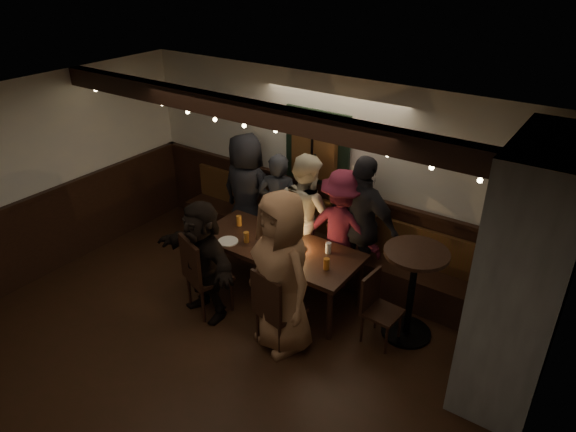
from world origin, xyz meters
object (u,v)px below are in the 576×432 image
Objects in this scene: person_d at (342,230)px; person_e at (362,226)px; high_top at (413,283)px; person_f at (203,260)px; dining_table at (279,249)px; person_g at (282,273)px; chair_end at (377,304)px; chair_near_right at (274,306)px; person_a at (247,193)px; chair_near_left at (200,271)px; person_c at (306,216)px; person_b at (279,208)px.

person_e is at bearing -170.09° from person_d.
person_f is at bearing -154.93° from high_top.
dining_table is at bearing -172.26° from high_top.
person_g reaches higher than high_top.
high_top is at bearing 44.17° from chair_end.
chair_near_right reaches higher than chair_end.
person_a is 0.96× the size of person_e.
person_g is (1.62, -1.43, 0.06)m from person_a.
chair_near_left is 2.43m from high_top.
chair_near_left reaches higher than chair_end.
chair_end is at bearing 138.64° from person_e.
person_f is at bearing 60.62° from person_e.
person_c is at bearing 92.01° from dining_table.
dining_table is at bearing 177.97° from chair_end.
person_e is at bearing 150.45° from high_top.
dining_table is at bearing 48.13° from person_d.
person_e is (0.24, 0.06, 0.11)m from person_d.
person_d is 0.27m from person_e.
person_b is at bearing 125.43° from dining_table.
chair_end is at bearing 60.12° from person_g.
person_a reaches higher than chair_end.
person_g is at bearing 92.76° from person_e.
person_c is 0.77m from person_e.
person_c is (-0.02, 0.65, 0.18)m from dining_table.
person_f is at bearing -158.56° from chair_end.
chair_near_left is 1.57m from person_c.
chair_end is 1.14m from person_g.
person_c is 1.48m from person_g.
person_c reaches higher than person_f.
high_top is at bearing 171.58° from person_a.
chair_near_right is at bearing -137.88° from chair_end.
person_e reaches higher than chair_near_right.
person_c is (0.54, 1.45, 0.27)m from chair_near_left.
person_b is 1.26m from person_e.
dining_table is 1.30× the size of person_b.
person_g is at bearing -139.39° from high_top.
person_e is (-0.62, 0.78, 0.43)m from chair_end.
person_b reaches higher than dining_table.
person_b is at bearing -7.49° from person_d.
high_top is (0.28, 0.27, 0.23)m from chair_end.
person_f is (-1.03, 0.03, 0.19)m from chair_near_right.
person_g reaches higher than person_b.
chair_end is at bearing 135.20° from person_d.
person_b reaches higher than person_f.
person_c reaches higher than high_top.
person_e reaches higher than person_b.
dining_table is at bearing 114.78° from person_c.
person_e is (1.81, 0.01, 0.04)m from person_a.
chair_near_right is 1.59m from person_c.
person_b is (0.56, -0.00, -0.08)m from person_a.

